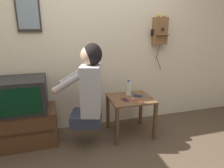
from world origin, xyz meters
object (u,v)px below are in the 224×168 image
at_px(television, 22,95).
at_px(toothbrush, 137,100).
at_px(framed_picture, 28,10).
at_px(cell_phone_held, 125,100).
at_px(wall_phone_antique, 160,31).
at_px(person, 89,86).
at_px(cell_phone_spare, 138,96).
at_px(water_bottle, 129,88).

height_order(television, toothbrush, television).
bearing_deg(toothbrush, framed_picture, 126.62).
height_order(television, cell_phone_held, television).
relative_size(cell_phone_held, toothbrush, 0.81).
height_order(wall_phone_antique, framed_picture, framed_picture).
xyz_separation_m(person, toothbrush, (0.61, -0.02, -0.23)).
bearing_deg(cell_phone_held, person, 171.69).
bearing_deg(television, wall_phone_antique, 6.25).
xyz_separation_m(person, wall_phone_antique, (1.13, 0.45, 0.61)).
height_order(television, cell_phone_spare, television).
xyz_separation_m(television, wall_phone_antique, (1.91, 0.21, 0.72)).
relative_size(water_bottle, toothbrush, 1.27).
relative_size(framed_picture, cell_phone_spare, 3.86).
bearing_deg(wall_phone_antique, cell_phone_spare, -144.24).
xyz_separation_m(cell_phone_spare, toothbrush, (-0.08, -0.15, 0.00)).
bearing_deg(water_bottle, toothbrush, -84.16).
distance_m(television, water_bottle, 1.36).
height_order(person, wall_phone_antique, wall_phone_antique).
bearing_deg(toothbrush, water_bottle, 65.29).
relative_size(cell_phone_held, water_bottle, 0.64).
bearing_deg(wall_phone_antique, toothbrush, -137.82).
bearing_deg(toothbrush, wall_phone_antique, 11.63).
relative_size(person, television, 1.75).
relative_size(cell_phone_spare, water_bottle, 0.64).
relative_size(wall_phone_antique, water_bottle, 3.79).
bearing_deg(water_bottle, framed_picture, 167.11).
distance_m(water_bottle, toothbrush, 0.26).
height_order(water_bottle, toothbrush, water_bottle).
xyz_separation_m(water_bottle, toothbrush, (0.02, -0.24, -0.09)).
distance_m(person, cell_phone_spare, 0.74).
relative_size(television, cell_phone_spare, 4.16).
distance_m(cell_phone_spare, toothbrush, 0.17).
height_order(cell_phone_held, cell_phone_spare, same).
relative_size(person, water_bottle, 4.67).
bearing_deg(framed_picture, television, -120.61).
xyz_separation_m(wall_phone_antique, cell_phone_held, (-0.66, -0.41, -0.84)).
height_order(cell_phone_held, water_bottle, water_bottle).
distance_m(television, cell_phone_spare, 1.47).
xyz_separation_m(wall_phone_antique, water_bottle, (-0.55, -0.23, -0.75)).
bearing_deg(framed_picture, cell_phone_held, -22.47).
bearing_deg(water_bottle, person, -159.37).
xyz_separation_m(person, cell_phone_held, (0.47, 0.04, -0.24)).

